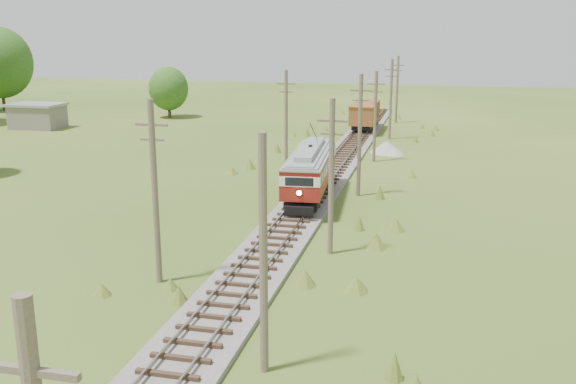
# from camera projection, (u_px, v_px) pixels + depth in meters

# --- Properties ---
(railbed_main) EXTENTS (3.60, 96.00, 0.57)m
(railbed_main) POSITION_uv_depth(u_px,v_px,m) (323.00, 182.00, 51.41)
(railbed_main) COLOR #605B54
(railbed_main) RESTS_ON ground
(streetcar) EXTENTS (3.49, 11.53, 5.22)m
(streetcar) POSITION_uv_depth(u_px,v_px,m) (310.00, 168.00, 45.82)
(streetcar) COLOR black
(streetcar) RESTS_ON ground
(gondola) EXTENTS (2.82, 8.66, 2.88)m
(gondola) POSITION_uv_depth(u_px,v_px,m) (365.00, 114.00, 77.26)
(gondola) COLOR black
(gondola) RESTS_ON ground
(gravel_pile) EXTENTS (3.40, 3.61, 1.24)m
(gravel_pile) POSITION_uv_depth(u_px,v_px,m) (388.00, 147.00, 64.06)
(gravel_pile) COLOR gray
(gravel_pile) RESTS_ON ground
(utility_pole_r_1) EXTENTS (0.30, 0.30, 8.80)m
(utility_pole_r_1) POSITION_uv_depth(u_px,v_px,m) (263.00, 257.00, 22.34)
(utility_pole_r_1) COLOR brown
(utility_pole_r_1) RESTS_ON ground
(utility_pole_r_2) EXTENTS (1.60, 0.30, 8.60)m
(utility_pole_r_2) POSITION_uv_depth(u_px,v_px,m) (331.00, 176.00, 34.54)
(utility_pole_r_2) COLOR brown
(utility_pole_r_2) RESTS_ON ground
(utility_pole_r_3) EXTENTS (1.60, 0.30, 9.00)m
(utility_pole_r_3) POSITION_uv_depth(u_px,v_px,m) (360.00, 134.00, 46.77)
(utility_pole_r_3) COLOR brown
(utility_pole_r_3) RESTS_ON ground
(utility_pole_r_4) EXTENTS (1.60, 0.30, 8.40)m
(utility_pole_r_4) POSITION_uv_depth(u_px,v_px,m) (375.00, 116.00, 59.14)
(utility_pole_r_4) COLOR brown
(utility_pole_r_4) RESTS_ON ground
(utility_pole_r_5) EXTENTS (1.60, 0.30, 8.90)m
(utility_pole_r_5) POSITION_uv_depth(u_px,v_px,m) (391.00, 98.00, 71.24)
(utility_pole_r_5) COLOR brown
(utility_pole_r_5) RESTS_ON ground
(utility_pole_r_6) EXTENTS (1.60, 0.30, 8.70)m
(utility_pole_r_6) POSITION_uv_depth(u_px,v_px,m) (397.00, 89.00, 83.56)
(utility_pole_r_6) COLOR brown
(utility_pole_r_6) RESTS_ON ground
(utility_pole_l_a) EXTENTS (1.60, 0.30, 9.00)m
(utility_pole_l_a) POSITION_uv_depth(u_px,v_px,m) (155.00, 191.00, 30.51)
(utility_pole_l_a) COLOR brown
(utility_pole_l_a) RESTS_ON ground
(utility_pole_l_b) EXTENTS (1.60, 0.30, 8.60)m
(utility_pole_l_b) POSITION_uv_depth(u_px,v_px,m) (286.00, 118.00, 57.02)
(utility_pole_l_b) COLOR brown
(utility_pole_l_b) RESTS_ON ground
(tree_mid_a) EXTENTS (5.46, 5.46, 7.03)m
(tree_mid_a) POSITION_uv_depth(u_px,v_px,m) (169.00, 89.00, 88.77)
(tree_mid_a) COLOR #38281C
(tree_mid_a) RESTS_ON ground
(shed) EXTENTS (6.40, 4.40, 3.10)m
(shed) POSITION_uv_depth(u_px,v_px,m) (37.00, 116.00, 79.81)
(shed) COLOR slate
(shed) RESTS_ON ground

